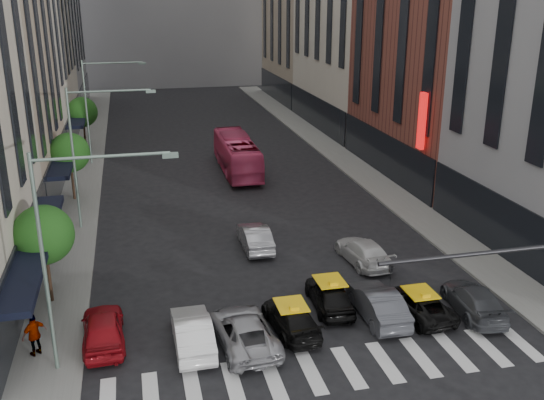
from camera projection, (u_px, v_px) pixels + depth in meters
ground at (347, 392)px, 23.34m from camera, size 160.00×160.00×0.00m
sidewalk_left at (82, 184)px, 48.41m from camera, size 3.00×96.00×0.15m
sidewalk_right at (353, 166)px, 53.43m from camera, size 3.00×96.00×0.15m
building_right_b at (440, 13)px, 47.67m from camera, size 8.00×18.00×26.00m
tree_near at (44, 235)px, 28.78m from camera, size 2.88×2.88×4.95m
tree_mid at (70, 153)px, 43.50m from camera, size 2.88×2.88×4.95m
tree_far at (82, 112)px, 58.22m from camera, size 2.88×2.88×4.95m
streetlamp_near at (67, 234)px, 22.91m from camera, size 5.38×0.25×9.00m
streetlamp_mid at (88, 140)px, 37.63m from camera, size 5.38×0.25×9.00m
streetlamp_far at (97, 98)px, 52.35m from camera, size 5.38×0.25×9.00m
liberty_sign at (422, 121)px, 42.54m from camera, size 0.30×0.70×4.00m
car_red at (103, 328)px, 26.30m from camera, size 1.95×4.50×1.51m
car_white_front at (192, 332)px, 26.06m from camera, size 1.61×4.53×1.49m
car_silver at (244, 331)px, 26.22m from camera, size 2.69×5.18×1.40m
taxi_left at (291, 318)px, 27.39m from camera, size 2.16×4.52×1.27m
taxi_center at (329, 295)px, 29.31m from camera, size 1.89×4.28×1.43m
car_grey_mid at (378, 303)px, 28.42m from camera, size 1.64×4.62×1.52m
taxi_right at (419, 304)px, 28.70m from camera, size 2.32×4.40×1.18m
car_grey_curb at (474, 300)px, 28.87m from camera, size 2.48×4.89×1.36m
car_row2_left at (255, 237)px, 36.18m from camera, size 1.56×4.45×1.46m
car_row2_right at (363, 251)px, 34.28m from camera, size 2.26×4.84×1.37m
bus at (237, 154)px, 51.44m from camera, size 2.74×11.02×3.06m
pedestrian_far at (34, 334)px, 25.18m from camera, size 1.17×1.07×1.92m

